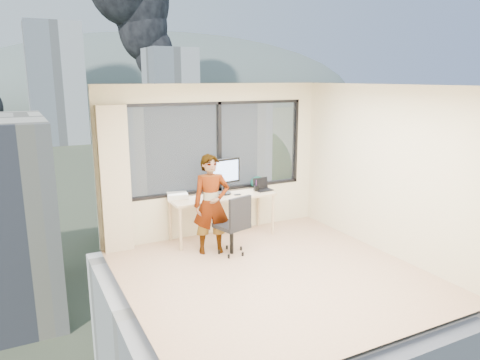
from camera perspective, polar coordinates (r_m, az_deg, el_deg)
floor at (r=6.46m, az=4.11°, el=-11.79°), size 4.00×4.00×0.01m
ceiling at (r=5.87m, az=4.53°, el=11.93°), size 4.00×4.00×0.01m
wall_front at (r=4.51m, az=17.63°, el=-5.75°), size 4.00×0.01×2.60m
wall_left at (r=5.31m, az=-14.52°, el=-2.77°), size 0.01×4.00×2.60m
wall_right at (r=7.26m, az=17.95°, el=1.18°), size 0.01×4.00×2.60m
window_wall at (r=7.76m, az=-3.03°, el=4.21°), size 3.30×0.16×1.55m
curtain at (r=7.19m, az=-15.59°, el=0.01°), size 0.45×0.14×2.30m
desk at (r=7.70m, az=-2.24°, el=-4.65°), size 1.80×0.60×0.75m
chair at (r=6.96m, az=-1.08°, el=-5.59°), size 0.61×0.61×0.98m
person at (r=6.96m, az=-3.67°, el=-3.10°), size 0.64×0.50×1.56m
monitor at (r=7.60m, az=-2.06°, el=0.48°), size 0.63×0.21×0.62m
game_console at (r=7.48m, az=-7.96°, el=-1.97°), size 0.38×0.33×0.08m
laptop at (r=7.90m, az=3.04°, el=-0.64°), size 0.33×0.34×0.19m
cellphone at (r=7.61m, az=-0.34°, el=-1.86°), size 0.12×0.07×0.01m
pen_cup at (r=7.85m, az=2.14°, el=-1.06°), size 0.10×0.10×0.10m
handbag at (r=8.12m, az=2.19°, el=-0.23°), size 0.29×0.20×0.20m
exterior_ground at (r=126.16m, az=-25.39°, el=4.08°), size 400.00×400.00×0.04m
near_bldg_b at (r=46.39m, az=-7.54°, el=2.01°), size 14.00×13.00×16.00m
near_bldg_c at (r=48.16m, az=17.53°, el=-1.74°), size 12.00×10.00×10.00m
far_tower_b at (r=125.51m, az=-22.36°, el=11.21°), size 13.00×13.00×30.00m
far_tower_c at (r=152.81m, az=-8.80°, el=11.40°), size 15.00×15.00×26.00m
hill_b at (r=341.37m, az=-9.50°, el=9.95°), size 300.00×220.00×96.00m
tree_b at (r=26.98m, az=-9.11°, el=-14.12°), size 7.60×7.60×9.00m
tree_c at (r=52.83m, az=2.09°, el=0.13°), size 8.40×8.40×10.00m
smoke_plume_b at (r=185.98m, az=-9.11°, el=20.29°), size 30.00×18.00×70.00m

